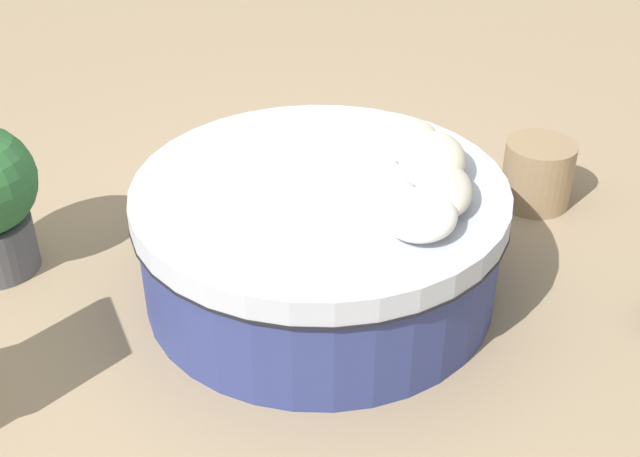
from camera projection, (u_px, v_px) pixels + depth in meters
ground_plane at (320, 288)px, 4.75m from camera, size 16.00×16.00×0.00m
round_bed at (320, 238)px, 4.56m from camera, size 2.01×2.01×0.68m
throw_pillow_0 at (419, 214)px, 3.97m from camera, size 0.43×0.37×0.17m
throw_pillow_1 at (444, 190)px, 4.18m from camera, size 0.49×0.29×0.16m
throw_pillow_2 at (432, 160)px, 4.40m from camera, size 0.55×0.36×0.20m
throw_pillow_3 at (412, 142)px, 4.62m from camera, size 0.49×0.30×0.16m
side_table at (537, 174)px, 5.43m from camera, size 0.45×0.45×0.43m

